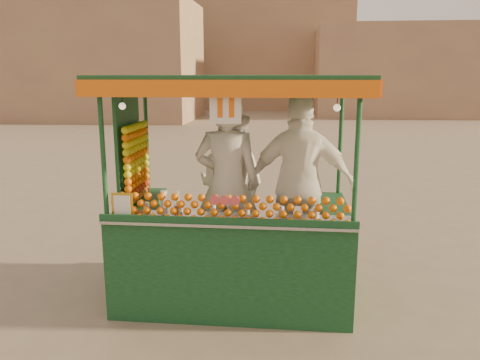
# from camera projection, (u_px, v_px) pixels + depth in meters

# --- Properties ---
(ground) EXTENTS (90.00, 90.00, 0.00)m
(ground) POSITION_uv_depth(u_px,v_px,m) (203.00, 284.00, 5.51)
(ground) COLOR #746453
(ground) RESTS_ON ground
(building_left) EXTENTS (10.00, 6.00, 6.00)m
(building_left) POSITION_uv_depth(u_px,v_px,m) (100.00, 61.00, 25.17)
(building_left) COLOR #9F7E5A
(building_left) RESTS_ON ground
(building_right) EXTENTS (9.00, 6.00, 5.00)m
(building_right) POSITION_uv_depth(u_px,v_px,m) (395.00, 71.00, 27.59)
(building_right) COLOR #9F7E5A
(building_right) RESTS_ON ground
(building_center) EXTENTS (14.00, 7.00, 7.00)m
(building_center) POSITION_uv_depth(u_px,v_px,m) (248.00, 58.00, 34.08)
(building_center) COLOR #9F7E5A
(building_center) RESTS_ON ground
(juice_cart) EXTENTS (2.59, 1.68, 2.35)m
(juice_cart) POSITION_uv_depth(u_px,v_px,m) (228.00, 230.00, 5.00)
(juice_cart) COLOR #0F3716
(juice_cart) RESTS_ON ground
(vendor_left) EXTENTS (0.72, 0.49, 1.90)m
(vendor_left) POSITION_uv_depth(u_px,v_px,m) (227.00, 185.00, 5.05)
(vendor_left) COLOR silver
(vendor_left) RESTS_ON ground
(vendor_middle) EXTENTS (1.00, 0.90, 1.69)m
(vendor_middle) POSITION_uv_depth(u_px,v_px,m) (231.00, 187.00, 5.37)
(vendor_middle) COLOR white
(vendor_middle) RESTS_ON ground
(vendor_right) EXTENTS (1.13, 0.49, 1.91)m
(vendor_right) POSITION_uv_depth(u_px,v_px,m) (300.00, 185.00, 5.01)
(vendor_right) COLOR white
(vendor_right) RESTS_ON ground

